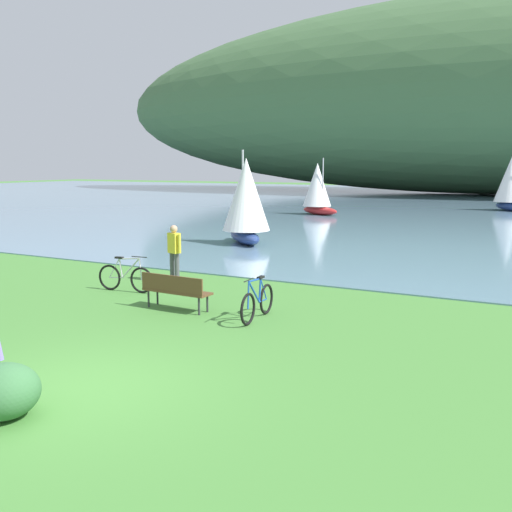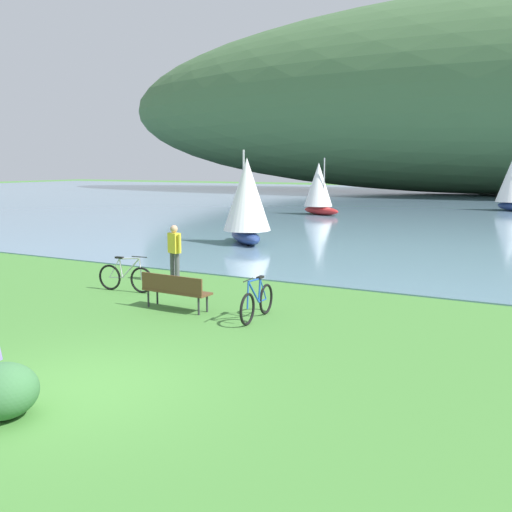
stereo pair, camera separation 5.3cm
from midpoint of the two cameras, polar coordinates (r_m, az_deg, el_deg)
ground_plane at (r=9.65m, az=-17.04°, el=-12.45°), size 200.00×200.00×0.00m
bay_water at (r=55.72m, az=21.30°, el=4.83°), size 180.00×80.00×0.04m
distant_hillside at (r=74.82m, az=22.18°, el=14.61°), size 102.40×28.00×23.19m
park_bench_near_camera at (r=13.97m, az=-8.12°, el=-3.25°), size 1.82×0.56×0.88m
bicycle_leaning_near_bench at (r=13.03m, az=0.02°, el=-4.61°), size 0.19×1.77×1.01m
bicycle_beside_path at (r=16.29m, az=-12.89°, el=-2.08°), size 1.77×0.24×1.01m
person_at_shoreline at (r=17.26m, az=-8.19°, el=0.62°), size 0.59×0.33×1.71m
echium_bush_beside_closest at (r=8.85m, az=-23.92°, el=-11.99°), size 0.99×0.99×1.44m
sailboat_nearest_to_shore at (r=25.11m, az=-1.06°, el=5.57°), size 3.23×3.30×4.09m
sailboat_mid_bay at (r=47.85m, az=23.90°, el=6.67°), size 3.41×3.75×4.52m
sailboat_toward_hillside at (r=40.61m, az=6.08°, el=6.71°), size 3.40×2.66×3.92m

